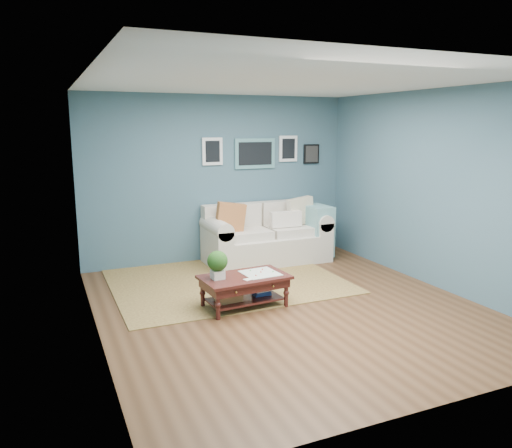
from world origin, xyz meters
TOP-DOWN VIEW (x-y plane):
  - room_shell at (0.02, 0.06)m, footprint 5.00×5.02m
  - area_rug at (-0.35, 1.26)m, footprint 3.19×2.55m
  - loveseat at (0.72, 2.03)m, footprint 2.05×0.93m
  - coffee_table at (-0.55, 0.20)m, footprint 1.10×0.69m

SIDE VIEW (x-z plane):
  - area_rug at x=-0.35m, z-range 0.00..0.01m
  - coffee_table at x=-0.55m, z-range -0.04..0.70m
  - loveseat at x=0.72m, z-range -0.10..0.96m
  - room_shell at x=0.02m, z-range 0.01..2.71m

